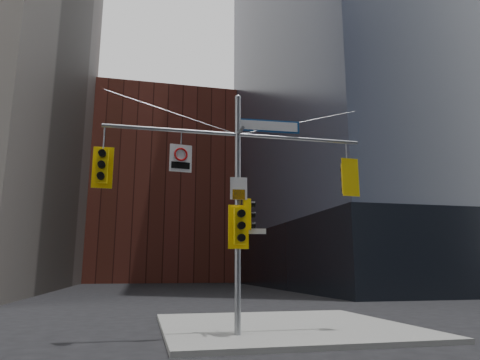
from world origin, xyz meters
name	(u,v)px	position (x,y,z in m)	size (l,w,h in m)	color
ground	(256,355)	(0.00, 0.00, 0.00)	(160.00, 160.00, 0.00)	black
sidewalk_corner	(283,326)	(2.00, 4.00, 0.07)	(8.00, 8.00, 0.15)	gray
podium_ne	(426,258)	(28.00, 32.00, 3.00)	(36.40, 36.40, 6.00)	black
brick_midrise	(162,191)	(0.00, 58.00, 14.00)	(26.00, 20.00, 28.00)	brown
signal_assembly	(238,185)	(0.00, 1.99, 4.42)	(8.00, 0.80, 7.30)	gray
traffic_light_west_arm	(102,166)	(-3.91, 2.01, 4.80)	(0.57, 0.45, 1.20)	yellow
traffic_light_east_arm	(348,178)	(3.60, 1.99, 4.80)	(0.58, 0.48, 1.22)	yellow
traffic_light_pole_side	(248,215)	(0.32, 2.00, 3.54)	(0.38, 0.32, 0.93)	yellow
traffic_light_pole_front	(240,226)	(0.00, 1.73, 3.16)	(0.61, 0.47, 1.27)	yellow
street_sign_blade	(268,126)	(0.98, 2.00, 6.35)	(2.00, 0.15, 0.39)	navy
regulatory_sign_arm	(181,157)	(-1.72, 1.97, 5.18)	(0.66, 0.13, 0.82)	silver
regulatory_sign_pole	(239,189)	(0.00, 1.88, 4.28)	(0.51, 0.07, 0.67)	silver
street_blade_ew	(253,231)	(0.45, 2.00, 3.05)	(0.80, 0.12, 0.16)	silver
street_blade_ns	(234,239)	(0.00, 2.45, 2.85)	(0.04, 0.76, 0.15)	#145926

